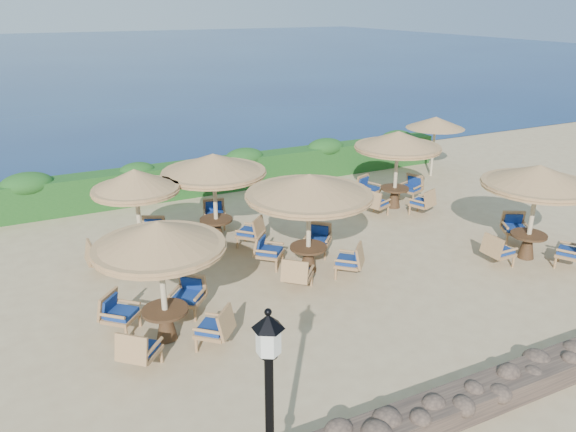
% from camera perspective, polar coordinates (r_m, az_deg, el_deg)
% --- Properties ---
extents(ground, '(120.00, 120.00, 0.00)m').
position_cam_1_polar(ground, '(15.31, 4.09, -4.73)').
color(ground, tan).
rests_on(ground, ground).
extents(sea, '(160.00, 160.00, 0.00)m').
position_cam_1_polar(sea, '(82.44, -21.93, 14.94)').
color(sea, '#0B1D48').
rests_on(sea, ground).
extents(hedge, '(18.00, 0.90, 1.20)m').
position_cam_1_polar(hedge, '(21.20, -5.66, 4.37)').
color(hedge, '#164415').
rests_on(hedge, ground).
extents(stone_wall, '(15.00, 0.65, 0.44)m').
position_cam_1_polar(stone_wall, '(11.08, 21.01, -15.99)').
color(stone_wall, brown).
rests_on(stone_wall, ground).
extents(extra_parasol, '(2.30, 2.30, 2.41)m').
position_cam_1_polar(extra_parasol, '(23.05, 14.76, 9.15)').
color(extra_parasol, beige).
rests_on(extra_parasol, ground).
extents(cafe_set_0, '(2.66, 2.66, 2.65)m').
position_cam_1_polar(cafe_set_0, '(11.47, -12.81, -4.56)').
color(cafe_set_0, beige).
rests_on(cafe_set_0, ground).
extents(cafe_set_1, '(3.24, 3.24, 2.65)m').
position_cam_1_polar(cafe_set_1, '(14.07, 2.15, 1.44)').
color(cafe_set_1, beige).
rests_on(cafe_set_1, ground).
extents(cafe_set_2, '(2.92, 2.92, 2.65)m').
position_cam_1_polar(cafe_set_2, '(16.22, 23.91, 2.33)').
color(cafe_set_2, beige).
rests_on(cafe_set_2, ground).
extents(cafe_set_3, '(2.54, 2.77, 2.65)m').
position_cam_1_polar(cafe_set_3, '(15.04, -15.08, 1.35)').
color(cafe_set_3, beige).
rests_on(cafe_set_3, ground).
extents(cafe_set_4, '(3.00, 3.00, 2.65)m').
position_cam_1_polar(cafe_set_4, '(16.05, -7.52, 3.87)').
color(cafe_set_4, beige).
rests_on(cafe_set_4, ground).
extents(cafe_set_5, '(2.89, 2.89, 2.65)m').
position_cam_1_polar(cafe_set_5, '(19.10, 11.03, 6.10)').
color(cafe_set_5, beige).
rests_on(cafe_set_5, ground).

